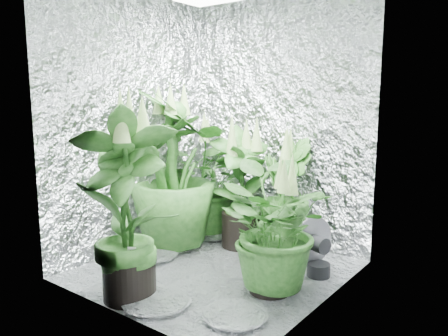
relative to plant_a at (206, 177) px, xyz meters
name	(u,v)px	position (x,y,z in m)	size (l,w,h in m)	color
ground	(215,270)	(0.58, -0.61, -0.49)	(1.60, 1.60, 0.00)	silver
walls	(214,124)	(0.58, -0.61, 0.51)	(1.62, 1.62, 2.00)	silver
plant_a	(206,177)	(0.00, 0.00, 0.00)	(0.89, 0.89, 1.04)	black
plant_b	(241,189)	(0.44, -0.10, -0.03)	(0.68, 0.68, 1.03)	black
plant_c	(285,196)	(0.76, 0.03, -0.07)	(0.64, 0.64, 0.95)	black
plant_d	(173,171)	(0.03, -0.43, 0.11)	(0.93, 0.93, 1.30)	black
plant_e	(271,229)	(1.06, -0.67, -0.10)	(0.83, 0.83, 0.84)	black
plant_f	(127,206)	(0.45, -1.25, 0.07)	(0.82, 0.82, 1.22)	black
circulation_fan	(316,251)	(1.17, -0.26, -0.33)	(0.21, 0.32, 0.39)	black
plant_label	(132,254)	(0.52, -1.28, -0.19)	(0.05, 0.01, 0.08)	white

